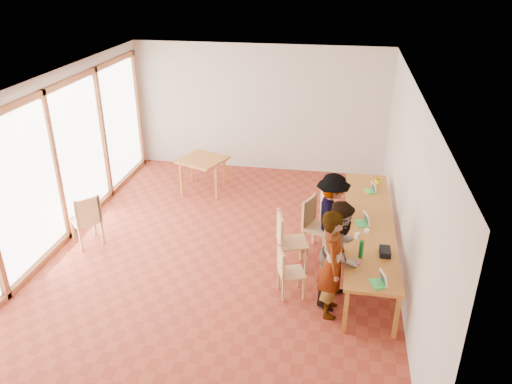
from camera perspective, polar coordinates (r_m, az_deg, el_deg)
ground at (r=8.94m, az=-3.88°, el=-6.91°), size 8.00×8.00×0.00m
wall_back at (r=11.94m, az=0.42°, el=9.49°), size 6.00×0.10×3.00m
wall_front at (r=5.03m, az=-15.47°, el=-16.28°), size 6.00×0.10×3.00m
wall_right at (r=8.10m, az=16.90°, el=0.41°), size 0.10×8.00×3.00m
window_wall at (r=9.37m, az=-22.07°, el=3.04°), size 0.10×8.00×3.00m
ceiling at (r=7.76m, az=-4.54°, el=12.29°), size 6.00×8.00×0.04m
communal_table at (r=8.59m, az=12.80°, el=-3.55°), size 0.80×4.00×0.75m
side_table at (r=11.04m, az=-6.11°, el=3.43°), size 0.90×0.90×0.75m
chair_near at (r=7.65m, az=3.49°, el=-8.59°), size 0.48×0.48×0.43m
chair_mid at (r=8.21m, az=3.48°, el=-5.01°), size 0.58×0.58×0.54m
chair_far at (r=8.76m, az=6.65°, el=-3.12°), size 0.62×0.62×0.53m
chair_empty at (r=9.47m, az=8.22°, el=-1.62°), size 0.48×0.48×0.45m
chair_spare at (r=9.32m, az=-18.77°, el=-2.58°), size 0.65×0.65×0.53m
person_near at (r=7.20m, az=8.75°, el=-8.11°), size 0.42×0.62×1.67m
person_mid at (r=7.47m, az=9.63°, el=-6.87°), size 0.87×0.97×1.66m
person_far at (r=8.61m, az=8.63°, el=-2.69°), size 0.72×1.06×1.52m
laptop_near at (r=7.03m, az=14.01°, el=-9.85°), size 0.26×0.27×0.19m
laptop_mid at (r=8.44m, az=12.22°, el=-3.26°), size 0.27×0.29×0.20m
laptop_far at (r=9.62m, az=13.09°, el=0.30°), size 0.24×0.26×0.18m
yellow_mug at (r=9.95m, az=13.80°, el=1.12°), size 0.14×0.14×0.10m
green_bottle at (r=7.49m, az=11.93°, el=-6.43°), size 0.07×0.07×0.28m
clear_glass at (r=8.01m, az=11.49°, el=-4.92°), size 0.07×0.07×0.09m
condiment_cup at (r=8.21m, az=12.54°, el=-4.35°), size 0.08×0.08×0.06m
pink_phone at (r=7.42m, az=11.68°, el=-7.94°), size 0.05×0.10×0.01m
black_pouch at (r=7.70m, az=14.53°, el=-6.62°), size 0.16×0.26×0.09m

